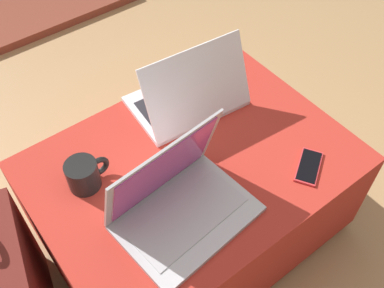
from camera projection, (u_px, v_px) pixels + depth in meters
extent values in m
plane|color=tan|center=(192.00, 229.00, 1.70)|extent=(14.00, 14.00, 0.00)
cube|color=maroon|center=(192.00, 226.00, 1.68)|extent=(0.92, 0.68, 0.05)
cube|color=#B22D23|center=(193.00, 195.00, 1.52)|extent=(0.96, 0.71, 0.37)
cube|color=#B7B7BC|center=(187.00, 218.00, 1.24)|extent=(0.39, 0.29, 0.02)
cube|color=#B2B2B7|center=(189.00, 218.00, 1.23)|extent=(0.34, 0.17, 0.00)
cube|color=#B7B7BC|center=(162.00, 169.00, 1.18)|extent=(0.37, 0.11, 0.25)
cube|color=#B23D93|center=(164.00, 171.00, 1.18)|extent=(0.33, 0.09, 0.22)
cube|color=silver|center=(185.00, 101.00, 1.53)|extent=(0.38, 0.28, 0.02)
cube|color=#232328|center=(184.00, 98.00, 1.53)|extent=(0.33, 0.16, 0.00)
cube|color=silver|center=(198.00, 87.00, 1.40)|extent=(0.37, 0.13, 0.23)
cube|color=#B23D93|center=(197.00, 87.00, 1.40)|extent=(0.33, 0.12, 0.21)
cube|color=red|center=(309.00, 167.00, 1.35)|extent=(0.15, 0.13, 0.01)
cube|color=black|center=(309.00, 166.00, 1.35)|extent=(0.13, 0.11, 0.00)
cube|color=#5B1E19|center=(13.00, 281.00, 1.33)|extent=(0.23, 0.36, 0.45)
cylinder|color=black|center=(83.00, 175.00, 1.28)|extent=(0.09, 0.09, 0.09)
torus|color=black|center=(99.00, 166.00, 1.30)|extent=(0.07, 0.02, 0.07)
cube|color=brown|center=(12.00, 18.00, 2.54)|extent=(1.40, 0.50, 0.04)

